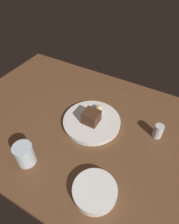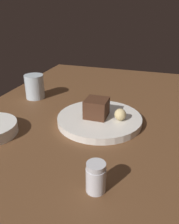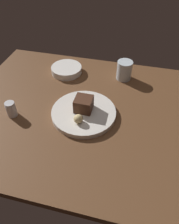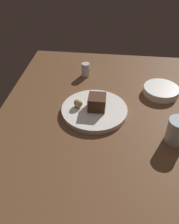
% 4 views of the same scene
% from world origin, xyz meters
% --- Properties ---
extents(dining_table, '(1.20, 0.84, 0.03)m').
position_xyz_m(dining_table, '(0.00, 0.00, 0.01)').
color(dining_table, brown).
rests_on(dining_table, ground).
extents(dessert_plate, '(0.27, 0.27, 0.02)m').
position_xyz_m(dessert_plate, '(0.06, 0.03, 0.04)').
color(dessert_plate, white).
rests_on(dessert_plate, dining_table).
extents(chocolate_cake_slice, '(0.07, 0.07, 0.06)m').
position_xyz_m(chocolate_cake_slice, '(0.06, 0.02, 0.08)').
color(chocolate_cake_slice, '#472819').
rests_on(chocolate_cake_slice, dessert_plate).
extents(bread_roll, '(0.04, 0.04, 0.04)m').
position_xyz_m(bread_roll, '(0.06, 0.09, 0.07)').
color(bread_roll, '#DBC184').
rests_on(bread_roll, dessert_plate).
extents(salt_shaker, '(0.04, 0.04, 0.07)m').
position_xyz_m(salt_shaker, '(0.35, 0.10, 0.06)').
color(salt_shaker, silver).
rests_on(salt_shaker, dining_table).
extents(water_glass, '(0.07, 0.07, 0.09)m').
position_xyz_m(water_glass, '(-0.07, -0.28, 0.08)').
color(water_glass, silver).
rests_on(water_glass, dining_table).
extents(side_bowl, '(0.16, 0.16, 0.03)m').
position_xyz_m(side_bowl, '(0.23, -0.26, 0.05)').
color(side_bowl, white).
rests_on(side_bowl, dining_table).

